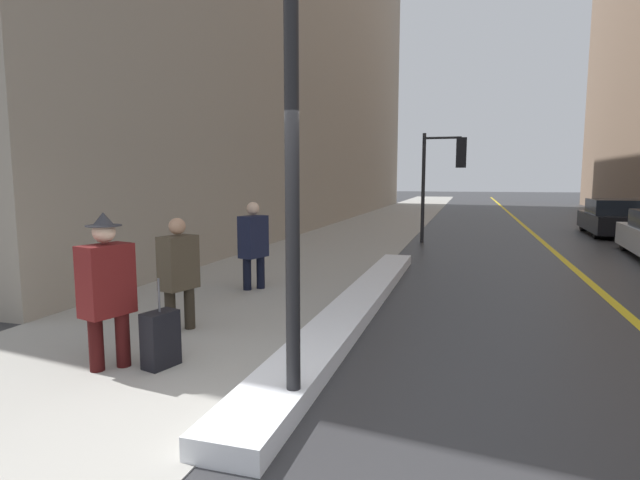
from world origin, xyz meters
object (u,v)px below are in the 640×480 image
object	(u,v)px
rolling_suitcase	(161,340)
parked_car_black	(616,218)
pedestrian_trailing	(253,241)
lamp_post	(291,68)
pedestrian_in_glasses	(179,269)
traffic_light_near	(447,164)
pedestrian_in_fedora	(107,285)

from	to	relation	value
rolling_suitcase	parked_car_black	bearing A→B (deg)	168.12
pedestrian_trailing	rolling_suitcase	xyz separation A→B (m)	(0.60, -3.69, -0.57)
lamp_post	rolling_suitcase	world-z (taller)	lamp_post
pedestrian_trailing	pedestrian_in_glasses	bearing A→B (deg)	17.45
pedestrian_in_glasses	parked_car_black	distance (m)	16.52
traffic_light_near	pedestrian_trailing	distance (m)	8.47
lamp_post	pedestrian_trailing	distance (m)	5.17
lamp_post	pedestrian_in_fedora	distance (m)	2.90
lamp_post	pedestrian_in_glasses	world-z (taller)	lamp_post
lamp_post	pedestrian_in_fedora	world-z (taller)	lamp_post
traffic_light_near	parked_car_black	size ratio (longest dim) A/B	0.81
traffic_light_near	parked_car_black	bearing A→B (deg)	31.71
parked_car_black	pedestrian_in_glasses	bearing A→B (deg)	151.19
pedestrian_in_fedora	rolling_suitcase	xyz separation A→B (m)	(0.48, 0.19, -0.59)
traffic_light_near	rolling_suitcase	distance (m)	11.91
lamp_post	traffic_light_near	xyz separation A→B (m)	(0.70, 12.01, -0.41)
lamp_post	rolling_suitcase	distance (m)	3.06
pedestrian_in_glasses	pedestrian_in_fedora	bearing A→B (deg)	17.55
lamp_post	pedestrian_trailing	size ratio (longest dim) A/B	3.00
lamp_post	rolling_suitcase	bearing A→B (deg)	162.36
parked_car_black	rolling_suitcase	world-z (taller)	parked_car_black
parked_car_black	traffic_light_near	bearing A→B (deg)	126.63
traffic_light_near	pedestrian_in_fedora	bearing A→B (deg)	-106.31
traffic_light_near	pedestrian_in_fedora	xyz separation A→B (m)	(-2.83, -11.67, -1.52)
lamp_post	parked_car_black	xyz separation A→B (m)	(6.33, 15.87, -2.22)
traffic_light_near	pedestrian_in_glasses	world-z (taller)	traffic_light_near
pedestrian_trailing	lamp_post	bearing A→B (deg)	43.78
traffic_light_near	pedestrian_trailing	bearing A→B (deg)	-113.46
lamp_post	pedestrian_trailing	xyz separation A→B (m)	(-2.26, 4.22, -1.96)
parked_car_black	rolling_suitcase	distance (m)	17.30
pedestrian_in_glasses	rolling_suitcase	xyz separation A→B (m)	(0.52, -1.19, -0.52)
lamp_post	parked_car_black	world-z (taller)	lamp_post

